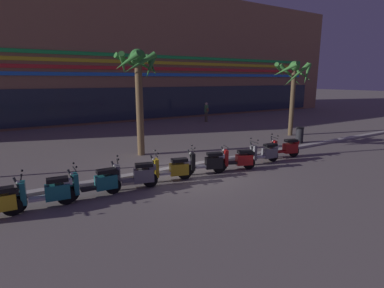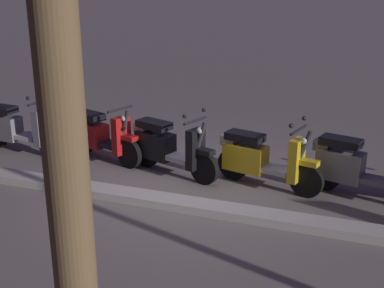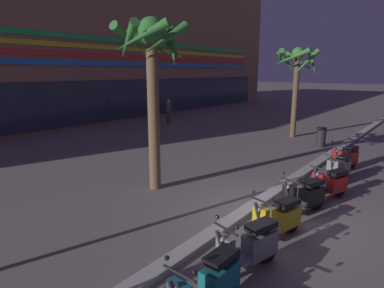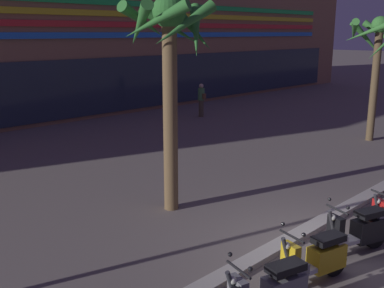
% 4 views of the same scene
% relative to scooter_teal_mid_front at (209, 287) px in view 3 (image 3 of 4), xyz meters
% --- Properties ---
extents(ground_plane, '(200.00, 200.00, 0.00)m').
position_rel_scooter_teal_mid_front_xyz_m(ground_plane, '(3.89, 0.79, -0.46)').
color(ground_plane, slate).
extents(curb_strip, '(60.00, 0.36, 0.12)m').
position_rel_scooter_teal_mid_front_xyz_m(curb_strip, '(3.89, 1.30, -0.40)').
color(curb_strip, '#BCB7AD').
rests_on(curb_strip, ground).
extents(mall_facade_backdrop, '(50.04, 15.34, 11.59)m').
position_rel_scooter_teal_mid_front_xyz_m(mall_facade_backdrop, '(7.87, 23.78, 5.32)').
color(mall_facade_backdrop, '#9E7051').
rests_on(mall_facade_backdrop, ground).
extents(scooter_teal_mid_front, '(1.85, 0.56, 1.17)m').
position_rel_scooter_teal_mid_front_xyz_m(scooter_teal_mid_front, '(0.00, 0.00, 0.00)').
color(scooter_teal_mid_front, black).
rests_on(scooter_teal_mid_front, ground).
extents(scooter_grey_mid_rear, '(1.74, 0.74, 1.17)m').
position_rel_scooter_teal_mid_front_xyz_m(scooter_grey_mid_rear, '(1.34, 0.05, 0.00)').
color(scooter_grey_mid_rear, black).
rests_on(scooter_grey_mid_rear, ground).
extents(scooter_yellow_far_back, '(1.75, 0.72, 1.17)m').
position_rel_scooter_teal_mid_front_xyz_m(scooter_yellow_far_back, '(2.77, 0.13, -0.02)').
color(scooter_yellow_far_back, black).
rests_on(scooter_yellow_far_back, ground).
extents(scooter_black_tail_end, '(1.72, 0.81, 1.17)m').
position_rel_scooter_teal_mid_front_xyz_m(scooter_black_tail_end, '(4.36, 0.12, -0.00)').
color(scooter_black_tail_end, black).
rests_on(scooter_black_tail_end, ground).
extents(scooter_red_second_in_line, '(1.67, 0.80, 1.04)m').
position_rel_scooter_teal_mid_front_xyz_m(scooter_red_second_in_line, '(5.77, -0.11, -0.02)').
color(scooter_red_second_in_line, black).
rests_on(scooter_red_second_in_line, ground).
extents(scooter_grey_mid_centre, '(1.84, 0.56, 1.17)m').
position_rel_scooter_teal_mid_front_xyz_m(scooter_grey_mid_centre, '(7.46, 0.08, -0.01)').
color(scooter_grey_mid_centre, black).
rests_on(scooter_grey_mid_centre, ground).
extents(scooter_red_gap_after_mid, '(1.81, 0.73, 1.17)m').
position_rel_scooter_teal_mid_front_xyz_m(scooter_red_gap_after_mid, '(8.99, 0.25, 0.00)').
color(scooter_red_gap_after_mid, black).
rests_on(scooter_red_gap_after_mid, ground).
extents(palm_tree_near_sign, '(2.26, 2.22, 5.09)m').
position_rel_scooter_teal_mid_front_xyz_m(palm_tree_near_sign, '(3.35, 4.44, 3.39)').
color(palm_tree_near_sign, brown).
rests_on(palm_tree_near_sign, ground).
extents(palm_tree_mid_walkway, '(2.57, 2.63, 4.85)m').
position_rel_scooter_teal_mid_front_xyz_m(palm_tree_mid_walkway, '(13.98, 4.24, 3.25)').
color(palm_tree_mid_walkway, brown).
rests_on(palm_tree_mid_walkway, ground).
extents(pedestrian_window_shopping, '(0.34, 0.45, 1.71)m').
position_rel_scooter_teal_mid_front_xyz_m(pedestrian_window_shopping, '(12.97, 12.67, 0.45)').
color(pedestrian_window_shopping, brown).
rests_on(pedestrian_window_shopping, ground).
extents(litter_bin, '(0.48, 0.48, 0.95)m').
position_rel_scooter_teal_mid_front_xyz_m(litter_bin, '(12.42, 2.19, 0.02)').
color(litter_bin, '#232328').
rests_on(litter_bin, ground).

